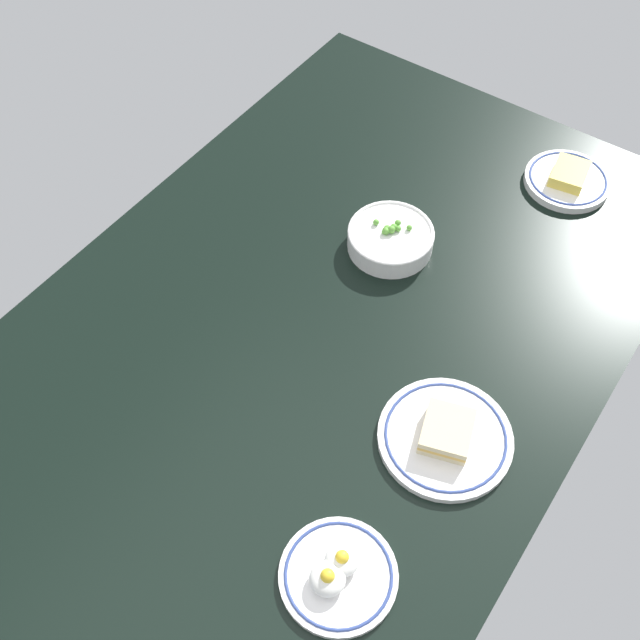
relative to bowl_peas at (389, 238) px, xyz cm
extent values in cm
cube|color=black|center=(23.14, 0.25, -4.38)|extent=(151.01, 95.36, 4.00)
cylinder|color=white|center=(0.00, 0.00, -0.37)|extent=(16.29, 16.29, 4.01)
torus|color=white|center=(0.00, 0.00, 1.63)|extent=(16.43, 16.43, 0.80)
sphere|color=#599E38|center=(-0.08, -3.22, 2.21)|extent=(1.16, 1.16, 1.16)
sphere|color=#599E38|center=(0.12, -0.61, 2.28)|extent=(1.31, 1.31, 1.31)
sphere|color=#599E38|center=(0.01, 0.10, 2.39)|extent=(1.53, 1.53, 1.53)
sphere|color=#599E38|center=(0.88, -0.38, 2.29)|extent=(1.31, 1.31, 1.31)
sphere|color=#599E38|center=(1.03, -0.62, 2.18)|extent=(1.09, 1.09, 1.09)
sphere|color=#599E38|center=(0.65, -0.56, 2.28)|extent=(1.31, 1.31, 1.31)
sphere|color=#599E38|center=(-2.53, 2.64, 2.17)|extent=(1.08, 1.08, 1.08)
sphere|color=#599E38|center=(-1.10, 1.07, 2.20)|extent=(1.15, 1.15, 1.15)
sphere|color=#599E38|center=(-2.31, 0.63, 2.23)|extent=(1.21, 1.21, 1.21)
sphere|color=#599E38|center=(-0.86, -0.07, 2.31)|extent=(1.36, 1.36, 1.36)
cylinder|color=white|center=(-35.49, 20.71, -1.59)|extent=(17.32, 17.32, 1.57)
torus|color=#33478C|center=(-35.49, 20.71, -0.81)|extent=(15.74, 15.74, 0.50)
cube|color=#F2D14C|center=(-35.49, 20.71, 0.40)|extent=(9.46, 7.96, 2.42)
cylinder|color=white|center=(29.78, 29.37, -1.73)|extent=(21.66, 21.66, 1.29)
torus|color=#33478C|center=(29.78, 29.37, -1.09)|extent=(19.56, 19.56, 0.50)
cube|color=beige|center=(29.78, 29.37, -0.49)|extent=(10.61, 9.93, 1.20)
cube|color=#E5B24C|center=(29.78, 29.37, 0.51)|extent=(10.61, 9.93, 0.80)
cube|color=beige|center=(29.78, 29.37, 1.51)|extent=(10.61, 9.93, 1.20)
cylinder|color=white|center=(57.57, 27.81, -1.85)|extent=(17.18, 17.18, 1.06)
torus|color=#33478C|center=(57.57, 27.81, -1.32)|extent=(15.62, 15.62, 0.50)
ellipsoid|color=white|center=(55.93, 27.27, 0.05)|extent=(4.99, 4.99, 2.74)
sphere|color=yellow|center=(55.93, 27.27, 1.29)|extent=(2.00, 2.00, 2.00)
ellipsoid|color=white|center=(59.30, 27.12, 0.11)|extent=(5.18, 5.18, 2.85)
sphere|color=yellow|center=(59.30, 27.12, 1.39)|extent=(2.07, 2.07, 2.07)
camera|label=1|loc=(86.52, 45.08, 106.65)|focal=42.40mm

